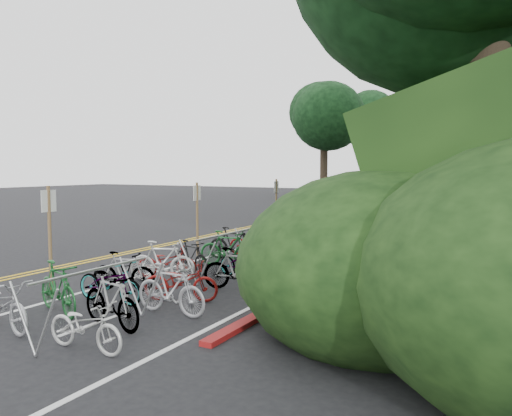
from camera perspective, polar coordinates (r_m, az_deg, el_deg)
The scene contains 9 objects.
ground at distance 13.80m, azimuth -21.01°, elevation -8.19°, with size 120.00×120.00×0.00m, color black.
road_markings at distance 21.33m, azimuth 1.32°, elevation -3.44°, with size 7.47×80.00×0.01m.
red_curb at distance 21.39m, azimuth 15.91°, elevation -3.46°, with size 0.25×28.00×0.10m, color maroon.
bike_rack_front at distance 9.44m, azimuth -18.03°, elevation -8.66°, with size 1.15×2.67×1.19m.
bike_racks_rest at distance 22.97m, azimuth 9.92°, elevation -0.79°, with size 1.14×23.00×1.17m.
signpost_near at distance 12.42m, azimuth -22.51°, elevation -2.74°, with size 0.08×0.40×2.58m.
signposts_rest at distance 24.72m, azimuth 5.41°, elevation 0.97°, with size 0.08×18.40×2.50m.
bike_front at distance 13.88m, azimuth -10.15°, elevation -6.10°, with size 1.62×0.56×0.85m, color maroon.
bike_valet at distance 12.62m, azimuth -8.48°, elevation -6.82°, with size 3.28×11.05×1.10m.
Camera 1 is at (10.30, -8.68, 2.98)m, focal length 35.00 mm.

